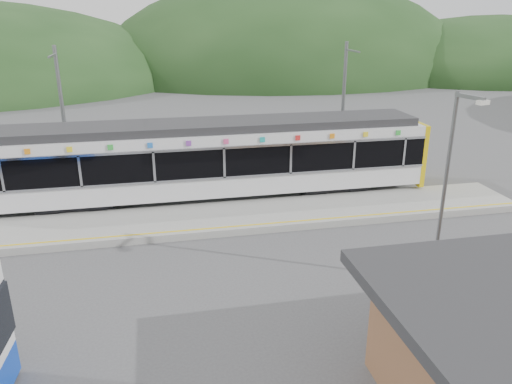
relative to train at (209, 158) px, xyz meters
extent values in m
plane|color=#4C4C4F|center=(0.43, -6.00, -2.06)|extent=(120.00, 120.00, 0.00)
ellipsoid|color=#1E3D19|center=(16.43, 48.00, -2.06)|extent=(52.00, 39.00, 26.00)
ellipsoid|color=#1E3D19|center=(45.43, 42.00, -2.06)|extent=(44.00, 33.00, 16.00)
cube|color=#9E9E99|center=(0.43, -2.70, -1.91)|extent=(26.00, 3.20, 0.30)
cube|color=yellow|center=(0.43, -4.00, -1.76)|extent=(26.00, 0.10, 0.01)
cube|color=black|center=(-6.02, 0.00, -1.76)|extent=(3.20, 2.20, 0.56)
cube|color=black|center=(5.98, 0.00, -1.76)|extent=(3.20, 2.20, 0.56)
cube|color=silver|center=(-0.02, 0.00, -1.02)|extent=(20.00, 2.90, 0.92)
cube|color=black|center=(-0.02, 0.00, 0.16)|extent=(20.00, 2.96, 1.45)
cube|color=silver|center=(-0.02, -1.50, -0.51)|extent=(20.00, 0.05, 0.10)
cube|color=silver|center=(-0.02, -1.50, 0.84)|extent=(20.00, 0.05, 0.10)
cube|color=silver|center=(-0.02, 0.00, 1.11)|extent=(20.00, 2.90, 0.45)
cube|color=#2D2D30|center=(-0.02, 0.00, 1.52)|extent=(19.40, 2.50, 0.36)
cube|color=#DFBC0B|center=(10.10, 0.00, -0.16)|extent=(0.24, 2.92, 3.00)
cube|color=silver|center=(-8.52, -1.50, 0.16)|extent=(0.10, 0.05, 1.35)
cube|color=silver|center=(-5.52, -1.50, 0.16)|extent=(0.10, 0.05, 1.35)
cube|color=silver|center=(-2.52, -1.50, 0.16)|extent=(0.10, 0.05, 1.35)
cube|color=silver|center=(0.48, -1.50, 0.16)|extent=(0.10, 0.05, 1.35)
cube|color=silver|center=(3.48, -1.50, 0.16)|extent=(0.10, 0.05, 1.35)
cube|color=silver|center=(6.48, -1.50, 0.16)|extent=(0.10, 0.05, 1.35)
cube|color=silver|center=(8.98, -1.50, 0.16)|extent=(0.10, 0.05, 1.35)
cube|color=orange|center=(-7.42, -1.49, 1.12)|extent=(0.22, 0.04, 0.22)
cube|color=yellow|center=(-5.82, -1.49, 1.12)|extent=(0.22, 0.04, 0.22)
cube|color=green|center=(-4.22, -1.49, 1.12)|extent=(0.22, 0.04, 0.22)
cube|color=blue|center=(-2.62, -1.49, 1.12)|extent=(0.22, 0.04, 0.22)
cube|color=purple|center=(-1.02, -1.49, 1.12)|extent=(0.22, 0.04, 0.22)
cube|color=#E54C8C|center=(0.58, -1.49, 1.12)|extent=(0.22, 0.04, 0.22)
cube|color=#19A5A5|center=(2.18, -1.49, 1.12)|extent=(0.22, 0.04, 0.22)
cube|color=red|center=(3.78, -1.49, 1.12)|extent=(0.22, 0.04, 0.22)
cube|color=orange|center=(5.38, -1.49, 1.12)|extent=(0.22, 0.04, 0.22)
cube|color=yellow|center=(6.98, -1.49, 1.12)|extent=(0.22, 0.04, 0.22)
cube|color=green|center=(8.58, -1.49, 1.12)|extent=(0.22, 0.04, 0.22)
cylinder|color=slate|center=(-6.57, 2.60, 1.44)|extent=(0.18, 0.18, 7.00)
cube|color=slate|center=(-6.57, 1.80, 4.54)|extent=(0.08, 1.80, 0.08)
cylinder|color=slate|center=(7.43, 2.60, 1.44)|extent=(0.18, 0.18, 7.00)
cube|color=slate|center=(7.43, 1.80, 4.54)|extent=(0.08, 1.80, 0.08)
cylinder|color=slate|center=(6.34, -9.01, 1.06)|extent=(0.12, 0.12, 6.26)
cube|color=slate|center=(6.34, -9.48, 4.09)|extent=(0.34, 1.04, 0.12)
cube|color=silver|center=(6.34, -9.95, 4.01)|extent=(0.38, 0.25, 0.12)
camera|label=1|loc=(-2.40, -22.14, 6.39)|focal=35.00mm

